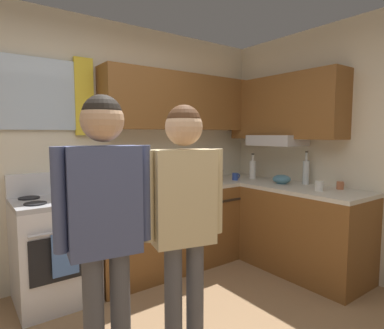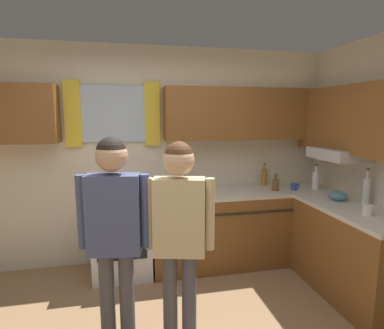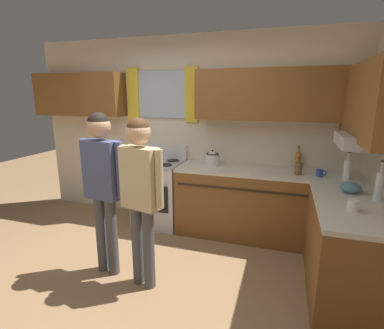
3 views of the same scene
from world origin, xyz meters
The scene contains 14 objects.
ground_plane centered at (0.00, 0.00, 0.00)m, with size 12.00×12.00×0.00m, color #93704C.
back_wall_unit centered at (0.03, 1.82, 1.49)m, with size 4.60×0.42×2.60m.
kitchen_counter_run centered at (1.48, 1.20, 0.45)m, with size 2.22×1.88×0.90m.
stove_oven centered at (-0.26, 1.54, 0.47)m, with size 0.63×0.67×1.10m.
bottle_tall_clear centered at (2.20, 0.73, 1.04)m, with size 0.07×0.07×0.37m.
bottle_squat_brown centered at (1.56, 1.45, 0.98)m, with size 0.08×0.08×0.21m.
bottle_oil_amber centered at (1.56, 1.77, 1.01)m, with size 0.06×0.06×0.29m.
bottle_milk_white centered at (2.06, 1.40, 1.02)m, with size 0.08×0.08×0.31m.
mug_cobalt_blue centered at (1.79, 1.43, 0.94)m, with size 0.11×0.07×0.08m.
mug_ceramic_white centered at (1.94, 0.41, 0.95)m, with size 0.13×0.08×0.09m.
stovetop_kettle centered at (0.49, 1.60, 1.00)m, with size 0.27×0.20×0.21m.
mixing_bowl centered at (2.02, 0.92, 0.95)m, with size 0.20×0.20×0.10m.
adult_left centered at (-0.29, 0.27, 1.04)m, with size 0.51×0.22×1.66m.
adult_in_plaid centered at (0.17, 0.19, 1.02)m, with size 0.49×0.24×1.62m.
Camera 3 is at (1.38, -2.07, 1.81)m, focal length 27.29 mm.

